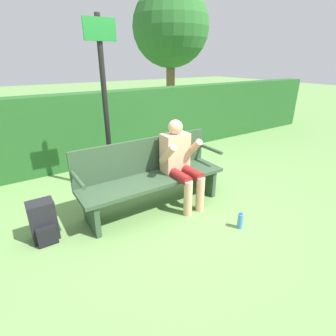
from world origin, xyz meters
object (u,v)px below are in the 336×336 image
at_px(park_bench, 151,175).
at_px(backpack, 43,222).
at_px(person_seated, 180,160).
at_px(tree, 171,28).
at_px(signpost, 105,99).
at_px(water_bottle, 240,221).

bearing_deg(park_bench, backpack, 179.61).
distance_m(park_bench, backpack, 1.37).
distance_m(park_bench, person_seated, 0.42).
distance_m(backpack, tree, 8.77).
xyz_separation_m(signpost, tree, (4.66, 5.39, 1.50)).
bearing_deg(backpack, park_bench, -0.39).
bearing_deg(person_seated, tree, 57.13).
relative_size(backpack, signpost, 0.19).
bearing_deg(tree, person_seated, -122.87).
xyz_separation_m(backpack, tree, (5.73, 6.09, 2.65)).
bearing_deg(person_seated, water_bottle, -74.95).
height_order(backpack, tree, tree).
xyz_separation_m(park_bench, signpost, (-0.27, 0.70, 0.91)).
bearing_deg(water_bottle, backpack, 151.90).
distance_m(person_seated, backpack, 1.76).
height_order(water_bottle, signpost, signpost).
height_order(person_seated, water_bottle, person_seated).
distance_m(person_seated, tree, 7.75).
xyz_separation_m(person_seated, backpack, (-1.71, 0.14, -0.41)).
bearing_deg(park_bench, signpost, 111.38).
xyz_separation_m(backpack, signpost, (1.07, 0.69, 1.14)).
height_order(park_bench, tree, tree).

